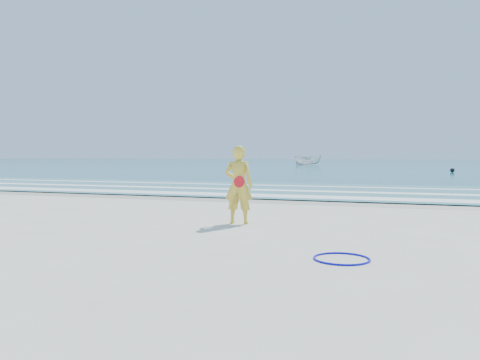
% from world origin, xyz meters
% --- Properties ---
extents(ground, '(400.00, 400.00, 0.00)m').
position_xyz_m(ground, '(0.00, 0.00, 0.00)').
color(ground, silver).
rests_on(ground, ground).
extents(wet_sand, '(400.00, 2.40, 0.00)m').
position_xyz_m(wet_sand, '(0.00, 9.00, 0.00)').
color(wet_sand, '#B2A893').
rests_on(wet_sand, ground).
extents(ocean, '(400.00, 190.00, 0.04)m').
position_xyz_m(ocean, '(0.00, 105.00, 0.02)').
color(ocean, '#19727F').
rests_on(ocean, ground).
extents(shallow, '(400.00, 10.00, 0.01)m').
position_xyz_m(shallow, '(0.00, 14.00, 0.04)').
color(shallow, '#59B7AD').
rests_on(shallow, ocean).
extents(foam_near, '(400.00, 1.40, 0.01)m').
position_xyz_m(foam_near, '(0.00, 10.30, 0.05)').
color(foam_near, white).
rests_on(foam_near, shallow).
extents(foam_mid, '(400.00, 0.90, 0.01)m').
position_xyz_m(foam_mid, '(0.00, 13.20, 0.05)').
color(foam_mid, white).
rests_on(foam_mid, shallow).
extents(foam_far, '(400.00, 0.60, 0.01)m').
position_xyz_m(foam_far, '(0.00, 16.50, 0.05)').
color(foam_far, white).
rests_on(foam_far, shallow).
extents(hoop, '(1.05, 1.05, 0.03)m').
position_xyz_m(hoop, '(3.63, -0.09, 0.02)').
color(hoop, '#0B0CC8').
rests_on(hoop, ground).
extents(boat, '(4.72, 2.51, 1.73)m').
position_xyz_m(boat, '(-10.29, 70.00, 0.90)').
color(boat, silver).
rests_on(boat, ocean).
extents(buoy, '(0.42, 0.42, 0.42)m').
position_xyz_m(buoy, '(9.08, 41.14, 0.25)').
color(buoy, black).
rests_on(buoy, ocean).
extents(woman, '(0.73, 0.51, 1.88)m').
position_xyz_m(woman, '(0.81, 3.07, 0.94)').
color(woman, yellow).
rests_on(woman, ground).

